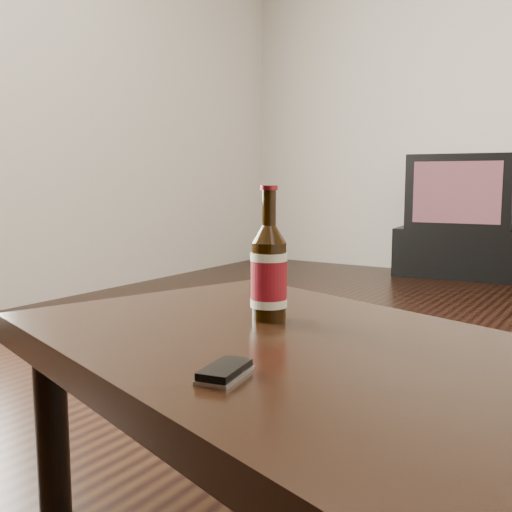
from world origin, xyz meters
The scene contains 6 objects.
floor centered at (0.00, 0.00, -0.01)m, with size 5.00×6.00×0.01m, color black.
tv_stand centered at (-0.67, 2.86, 0.18)m, with size 0.90×0.45×0.36m, color black.
tv centered at (-0.67, 2.86, 0.63)m, with size 0.77×0.52×0.54m.
coffee_table centered at (0.01, -0.82, 0.38)m, with size 1.34×1.03×0.44m.
beer_bottle centered at (-0.15, -0.69, 0.54)m, with size 0.08×0.08×0.27m.
phone centered at (-0.02, -1.03, 0.45)m, with size 0.07×0.10×0.02m.
Camera 1 is at (0.46, -1.69, 0.72)m, focal length 42.00 mm.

